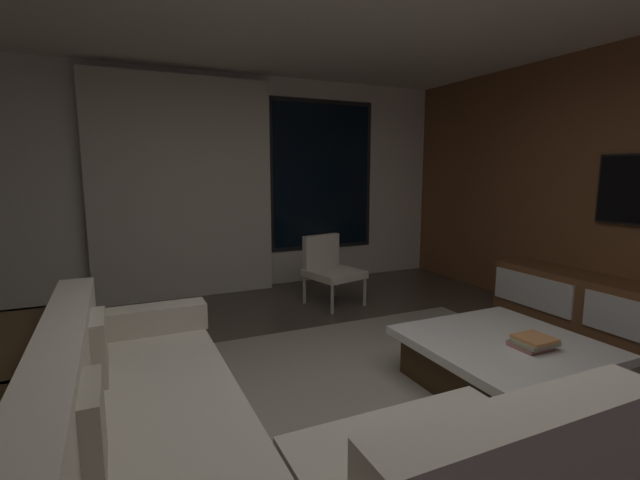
{
  "coord_description": "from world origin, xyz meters",
  "views": [
    {
      "loc": [
        -1.31,
        -2.01,
        1.52
      ],
      "look_at": [
        0.25,
        1.38,
        0.94
      ],
      "focal_mm": 25.1,
      "sensor_mm": 36.0,
      "label": 1
    }
  ],
  "objects_px": {
    "sectional_couch": "(218,459)",
    "book_stack_on_coffee_table": "(533,342)",
    "accent_chair_near_window": "(330,266)",
    "coffee_table": "(502,363)"
  },
  "relations": [
    {
      "from": "sectional_couch",
      "to": "coffee_table",
      "type": "bearing_deg",
      "value": 10.18
    },
    {
      "from": "sectional_couch",
      "to": "accent_chair_near_window",
      "type": "relative_size",
      "value": 3.21
    },
    {
      "from": "coffee_table",
      "to": "book_stack_on_coffee_table",
      "type": "distance_m",
      "value": 0.29
    },
    {
      "from": "accent_chair_near_window",
      "to": "sectional_couch",
      "type": "bearing_deg",
      "value": -124.26
    },
    {
      "from": "sectional_couch",
      "to": "accent_chair_near_window",
      "type": "height_order",
      "value": "sectional_couch"
    },
    {
      "from": "sectional_couch",
      "to": "book_stack_on_coffee_table",
      "type": "height_order",
      "value": "sectional_couch"
    },
    {
      "from": "book_stack_on_coffee_table",
      "to": "accent_chair_near_window",
      "type": "bearing_deg",
      "value": 95.44
    },
    {
      "from": "coffee_table",
      "to": "accent_chair_near_window",
      "type": "xyz_separation_m",
      "value": [
        -0.19,
        2.37,
        0.25
      ]
    },
    {
      "from": "sectional_couch",
      "to": "book_stack_on_coffee_table",
      "type": "bearing_deg",
      "value": 4.79
    },
    {
      "from": "book_stack_on_coffee_table",
      "to": "sectional_couch",
      "type": "bearing_deg",
      "value": -175.21
    }
  ]
}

